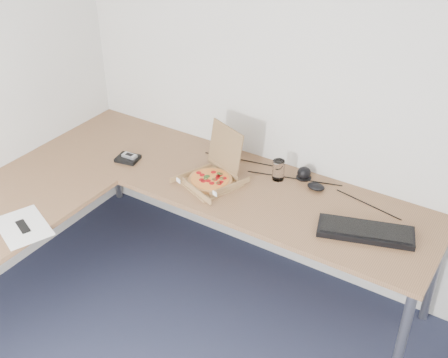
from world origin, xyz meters
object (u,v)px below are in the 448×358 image
Objects in this scene: pizza_box at (212,177)px; drinking_glass at (278,170)px; keyboard at (366,232)px; wallet at (128,159)px; desk at (139,202)px.

drinking_glass is (0.31, 0.24, 0.03)m from pizza_box.
keyboard is 3.61× the size of wallet.
desk is 1.25m from keyboard.
keyboard is at bearing -19.72° from drinking_glass.
keyboard is at bearing 21.88° from pizza_box.
desk is 0.45m from pizza_box.
wallet is (-0.33, 0.29, 0.04)m from desk.
keyboard is (0.62, -0.22, -0.05)m from drinking_glass.
pizza_box is at bearing 54.63° from desk.
pizza_box reaches higher than wallet.
keyboard reaches higher than desk.
drinking_glass reaches higher than wallet.
desk is at bearing -52.88° from wallet.
pizza_box is 0.59m from wallet.
pizza_box is 0.39m from drinking_glass.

